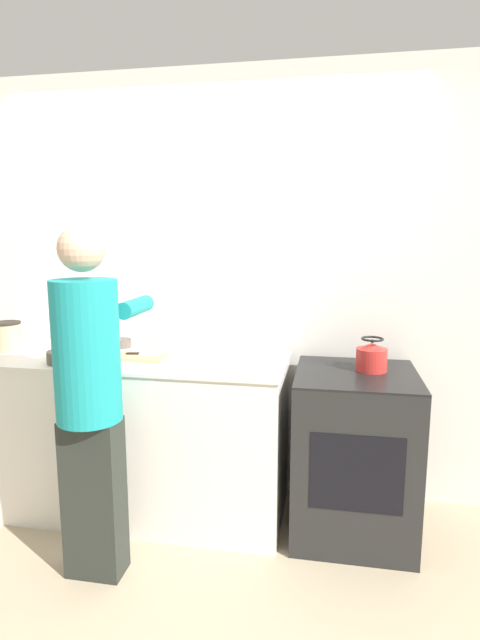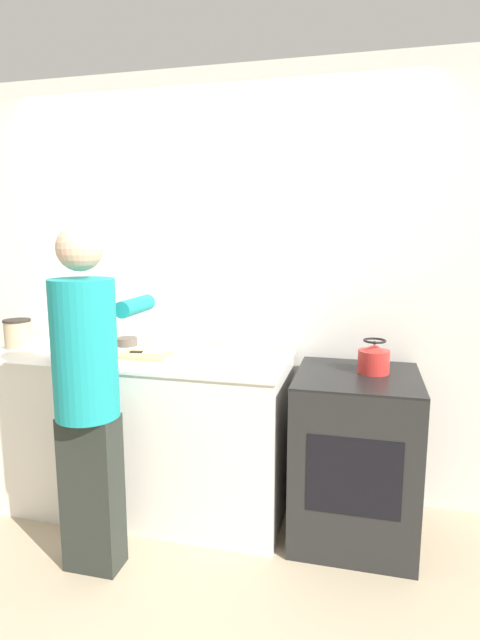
# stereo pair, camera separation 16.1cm
# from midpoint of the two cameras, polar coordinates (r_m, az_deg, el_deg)

# --- Properties ---
(ground_plane) EXTENTS (12.00, 12.00, 0.00)m
(ground_plane) POSITION_cam_midpoint_polar(r_m,az_deg,el_deg) (2.93, -9.10, -24.08)
(ground_plane) COLOR tan
(wall_back) EXTENTS (8.00, 0.05, 2.60)m
(wall_back) POSITION_cam_midpoint_polar(r_m,az_deg,el_deg) (3.15, -5.30, 3.78)
(wall_back) COLOR silver
(wall_back) RESTS_ON ground_plane
(counter) EXTENTS (1.80, 0.69, 0.93)m
(counter) POSITION_cam_midpoint_polar(r_m,az_deg,el_deg) (3.11, -13.53, -12.45)
(counter) COLOR silver
(counter) RESTS_ON ground_plane
(oven) EXTENTS (0.64, 0.66, 0.90)m
(oven) POSITION_cam_midpoint_polar(r_m,az_deg,el_deg) (2.87, 11.24, -14.64)
(oven) COLOR black
(oven) RESTS_ON ground_plane
(person) EXTENTS (0.34, 0.58, 1.67)m
(person) POSITION_cam_midpoint_polar(r_m,az_deg,el_deg) (2.44, -18.62, -7.67)
(person) COLOR #272C27
(person) RESTS_ON ground_plane
(cutting_board) EXTENTS (0.29, 0.19, 0.02)m
(cutting_board) POSITION_cam_midpoint_polar(r_m,az_deg,el_deg) (2.90, -12.82, -4.13)
(cutting_board) COLOR tan
(cutting_board) RESTS_ON counter
(knife) EXTENTS (0.20, 0.06, 0.01)m
(knife) POSITION_cam_midpoint_polar(r_m,az_deg,el_deg) (2.92, -12.65, -3.78)
(knife) COLOR silver
(knife) RESTS_ON cutting_board
(kettle) EXTENTS (0.16, 0.16, 0.18)m
(kettle) POSITION_cam_midpoint_polar(r_m,az_deg,el_deg) (2.75, 13.20, -4.14)
(kettle) COLOR red
(kettle) RESTS_ON oven
(bowl_prep) EXTENTS (0.16, 0.16, 0.07)m
(bowl_prep) POSITION_cam_midpoint_polar(r_m,az_deg,el_deg) (2.92, -21.14, -3.97)
(bowl_prep) COLOR brown
(bowl_prep) RESTS_ON counter
(bowl_mixing) EXTENTS (0.13, 0.13, 0.05)m
(bowl_mixing) POSITION_cam_midpoint_polar(r_m,az_deg,el_deg) (3.21, -14.91, -2.60)
(bowl_mixing) COLOR brown
(bowl_mixing) RESTS_ON counter
(canister_jar) EXTENTS (0.16, 0.16, 0.18)m
(canister_jar) POSITION_cam_midpoint_polar(r_m,az_deg,el_deg) (3.34, -26.34, -1.69)
(canister_jar) COLOR tan
(canister_jar) RESTS_ON counter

